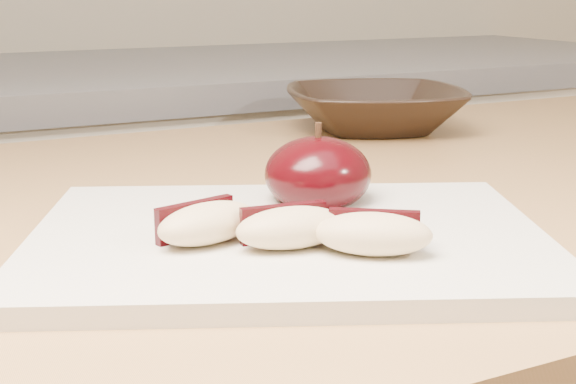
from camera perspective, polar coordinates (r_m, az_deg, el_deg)
name	(u,v)px	position (r m, az deg, el deg)	size (l,w,h in m)	color
back_cabinet	(22,359)	(1.40, -18.38, -11.22)	(2.40, 0.62, 0.94)	silver
cutting_board	(288,240)	(0.51, 0.00, -3.41)	(0.32, 0.24, 0.01)	beige
apple_half	(318,174)	(0.57, 2.13, 1.28)	(0.09, 0.09, 0.06)	black
apple_wedge_a	(207,223)	(0.48, -5.81, -2.19)	(0.07, 0.05, 0.02)	#D7B988
apple_wedge_b	(290,227)	(0.47, 0.18, -2.51)	(0.07, 0.04, 0.02)	#D7B988
apple_wedge_c	(373,233)	(0.47, 6.08, -2.93)	(0.07, 0.07, 0.02)	#D7B988
bowl	(375,109)	(0.93, 6.19, 5.88)	(0.20, 0.20, 0.05)	black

